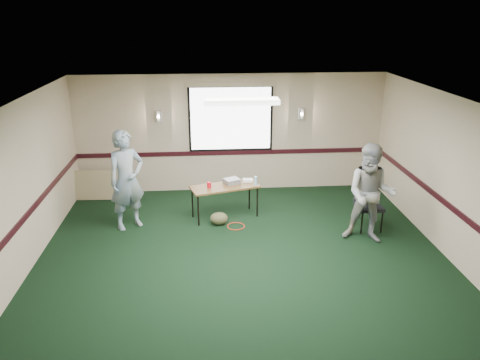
{
  "coord_description": "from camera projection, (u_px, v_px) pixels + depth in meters",
  "views": [
    {
      "loc": [
        -0.61,
        -6.38,
        4.01
      ],
      "look_at": [
        0.0,
        1.3,
        1.2
      ],
      "focal_mm": 35.0,
      "sensor_mm": 36.0,
      "label": 1
    }
  ],
  "objects": [
    {
      "name": "ground",
      "position": [
        246.0,
        279.0,
        7.39
      ],
      "size": [
        8.0,
        8.0,
        0.0
      ],
      "primitive_type": "plane",
      "color": "black",
      "rests_on": "ground"
    },
    {
      "name": "room_shell",
      "position": [
        237.0,
        146.0,
        8.84
      ],
      "size": [
        8.0,
        8.02,
        8.0
      ],
      "color": "tan",
      "rests_on": "ground"
    },
    {
      "name": "folding_table",
      "position": [
        225.0,
        188.0,
        9.41
      ],
      "size": [
        1.45,
        0.9,
        0.68
      ],
      "rotation": [
        0.0,
        0.0,
        0.28
      ],
      "color": "brown",
      "rests_on": "ground"
    },
    {
      "name": "projector",
      "position": [
        232.0,
        181.0,
        9.51
      ],
      "size": [
        0.38,
        0.35,
        0.1
      ],
      "primitive_type": "cube",
      "rotation": [
        0.0,
        0.0,
        0.44
      ],
      "color": "gray",
      "rests_on": "folding_table"
    },
    {
      "name": "game_console",
      "position": [
        248.0,
        180.0,
        9.63
      ],
      "size": [
        0.22,
        0.18,
        0.05
      ],
      "primitive_type": "cube",
      "rotation": [
        0.0,
        0.0,
        -0.09
      ],
      "color": "silver",
      "rests_on": "folding_table"
    },
    {
      "name": "red_cup",
      "position": [
        209.0,
        185.0,
        9.27
      ],
      "size": [
        0.08,
        0.08,
        0.12
      ],
      "primitive_type": "cylinder",
      "color": "red",
      "rests_on": "folding_table"
    },
    {
      "name": "water_bottle",
      "position": [
        256.0,
        181.0,
        9.4
      ],
      "size": [
        0.06,
        0.06,
        0.18
      ],
      "primitive_type": "cylinder",
      "color": "#94D2F2",
      "rests_on": "folding_table"
    },
    {
      "name": "duffel_bag",
      "position": [
        219.0,
        219.0,
        9.24
      ],
      "size": [
        0.43,
        0.38,
        0.25
      ],
      "primitive_type": "ellipsoid",
      "rotation": [
        0.0,
        0.0,
        -0.38
      ],
      "color": "#403E24",
      "rests_on": "ground"
    },
    {
      "name": "cable_coil",
      "position": [
        236.0,
        226.0,
        9.18
      ],
      "size": [
        0.45,
        0.45,
        0.02
      ],
      "primitive_type": "torus",
      "rotation": [
        0.0,
        0.0,
        -0.33
      ],
      "color": "red",
      "rests_on": "ground"
    },
    {
      "name": "folded_table",
      "position": [
        98.0,
        185.0,
        10.43
      ],
      "size": [
        1.29,
        0.24,
        0.66
      ],
      "primitive_type": "cube",
      "rotation": [
        -0.21,
        0.0,
        -0.04
      ],
      "color": "tan",
      "rests_on": "ground"
    },
    {
      "name": "conference_chair",
      "position": [
        368.0,
        200.0,
        9.0
      ],
      "size": [
        0.48,
        0.5,
        0.96
      ],
      "rotation": [
        0.0,
        0.0,
        0.03
      ],
      "color": "black",
      "rests_on": "ground"
    },
    {
      "name": "person_left",
      "position": [
        127.0,
        180.0,
        8.87
      ],
      "size": [
        0.85,
        0.78,
        1.94
      ],
      "primitive_type": "imported",
      "rotation": [
        0.0,
        0.0,
        0.59
      ],
      "color": "#46699B",
      "rests_on": "ground"
    },
    {
      "name": "person_right",
      "position": [
        371.0,
        194.0,
        8.34
      ],
      "size": [
        1.08,
        0.97,
        1.83
      ],
      "primitive_type": "imported",
      "rotation": [
        0.0,
        0.0,
        -0.37
      ],
      "color": "#7384B2",
      "rests_on": "ground"
    }
  ]
}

